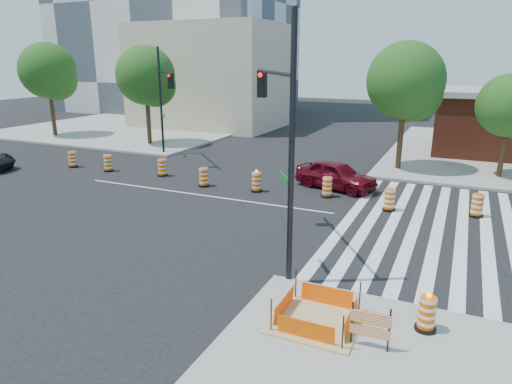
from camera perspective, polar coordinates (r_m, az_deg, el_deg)
ground at (r=23.48m, az=-7.01°, el=-0.37°), size 120.00×120.00×0.00m
sidewalk_nw at (r=48.11m, az=-14.26°, el=7.92°), size 22.00×22.00×0.15m
crosswalk_east at (r=20.26m, az=20.53°, el=-4.04°), size 6.75×13.50×0.01m
lane_centerline at (r=23.48m, az=-7.01°, el=-0.36°), size 14.00×0.12×0.01m
excavation_pit at (r=12.34m, az=7.57°, el=-15.47°), size 2.20×2.20×0.90m
beige_midrise at (r=47.57m, az=-5.74°, el=14.21°), size 14.00×10.00×10.00m
red_coupe at (r=24.63m, az=9.96°, el=2.12°), size 4.76×2.95×1.51m
signal_pole_se at (r=14.59m, az=3.02°, el=8.96°), size 3.41×5.04×7.88m
signal_pole_nw at (r=32.02m, az=-11.49°, el=12.13°), size 3.98×4.07×7.36m
pit_drum at (r=12.49m, az=20.56°, el=-14.15°), size 0.53×0.53×1.04m
barricade at (r=11.34m, az=14.11°, el=-15.78°), size 0.95×0.09×1.12m
tree_north_a at (r=44.33m, az=-24.49°, el=13.29°), size 4.76×4.76×8.09m
tree_north_b at (r=37.33m, az=-13.52°, el=13.59°), size 4.55×4.55×7.73m
tree_north_c at (r=29.13m, az=18.25°, el=12.59°), size 4.55×4.55×7.74m
tree_north_d at (r=29.34m, az=29.14°, el=9.04°), size 3.51×3.51×5.97m
median_drum_0 at (r=31.48m, az=-21.95°, el=3.75°), size 0.60×0.60×1.02m
median_drum_1 at (r=29.58m, az=-18.01°, el=3.39°), size 0.60×0.60×1.02m
median_drum_2 at (r=27.55m, az=-11.65°, el=2.95°), size 0.60×0.60×1.02m
median_drum_3 at (r=24.93m, az=-6.56°, el=1.78°), size 0.60×0.60×1.02m
median_drum_4 at (r=23.78m, az=0.06°, el=1.20°), size 0.60×0.60×1.18m
median_drum_5 at (r=23.12m, az=8.89°, el=0.53°), size 0.60×0.60×1.02m
median_drum_6 at (r=21.67m, az=16.34°, el=-1.02°), size 0.60×0.60×1.02m
median_drum_7 at (r=22.23m, az=25.91°, el=-1.60°), size 0.60×0.60×1.02m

